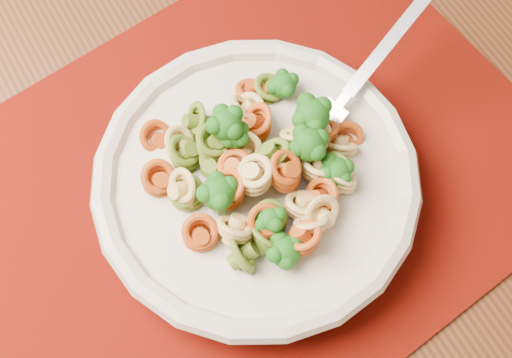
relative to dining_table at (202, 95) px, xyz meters
name	(u,v)px	position (x,y,z in m)	size (l,w,h in m)	color
dining_table	(202,95)	(0.00, 0.00, 0.00)	(1.43, 0.95, 0.77)	#552C18
placemat	(250,180)	(-0.02, -0.16, 0.11)	(0.50, 0.39, 0.00)	#610604
pasta_bowl	(256,184)	(-0.03, -0.17, 0.14)	(0.27, 0.27, 0.05)	beige
pasta_broccoli_heap	(256,176)	(-0.03, -0.17, 0.15)	(0.23, 0.23, 0.06)	tan
fork	(329,117)	(0.05, -0.16, 0.15)	(0.19, 0.02, 0.01)	silver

